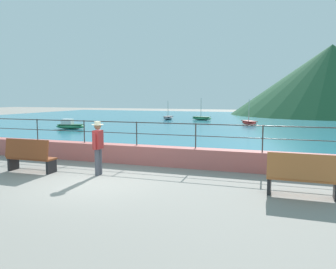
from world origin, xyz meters
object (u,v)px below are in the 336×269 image
Objects in this scene: boat_1 at (168,118)px; boat_2 at (70,125)px; bench_far at (302,176)px; person_walking at (98,145)px; boat_3 at (202,118)px; boat_0 at (249,123)px; bench_main at (30,156)px.

boat_2 is (-3.46, -13.02, 0.06)m from boat_1.
bench_far is at bearing -38.99° from boat_2.
person_walking is at bearing -51.38° from boat_2.
bench_far is at bearing -4.34° from person_walking.
boat_2 is 15.20m from boat_3.
boat_1 is 0.97× the size of boat_2.
bench_far is 0.70× the size of boat_2.
boat_0 is (-3.68, 21.77, -0.30)m from bench_far.
boat_3 is at bearing 96.64° from person_walking.
boat_0 is at bearing 83.40° from person_walking.
boat_2 is at bearing -145.94° from boat_0.
bench_far is 28.17m from boat_3.
bench_far is 0.98× the size of person_walking.
boat_1 is (-4.32, 26.18, -0.30)m from bench_main.
boat_3 is (-5.51, 4.87, 0.00)m from boat_0.
bench_main is at bearing -59.39° from boat_2.
bench_main and bench_far have the same top height.
bench_main is at bearing -88.61° from boat_3.
boat_0 reaches higher than person_walking.
boat_2 is (-10.18, 12.75, -0.65)m from person_walking.
person_walking is 0.72× the size of boat_2.
boat_1 is at bearing 75.11° from boat_2.
boat_3 reaches higher than boat_0.
boat_1 is 13.48m from boat_2.
boat_0 is 10.21m from boat_1.
boat_3 is (-9.19, 26.63, -0.29)m from bench_far.
boat_0 is at bearing 34.06° from boat_2.
bench_main is 8.54m from bench_far.
bench_main is 0.69× the size of boat_3.
person_walking is at bearing 175.66° from bench_far.
person_walking reaches higher than bench_far.
boat_0 reaches higher than boat_2.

